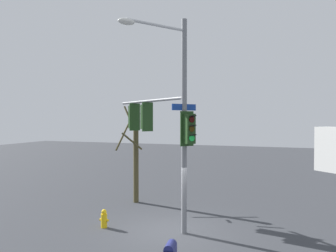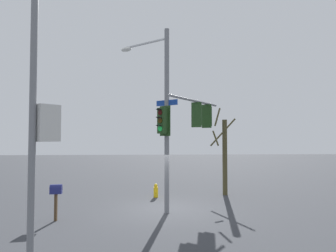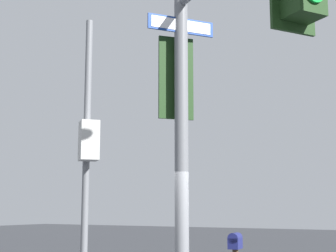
{
  "view_description": "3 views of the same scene",
  "coord_description": "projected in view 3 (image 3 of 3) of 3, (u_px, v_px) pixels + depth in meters",
  "views": [
    {
      "loc": [
        -3.79,
        11.35,
        4.31
      ],
      "look_at": [
        0.08,
        0.23,
        4.06
      ],
      "focal_mm": 33.81,
      "sensor_mm": 36.0,
      "label": 1
    },
    {
      "loc": [
        -12.8,
        0.58,
        3.26
      ],
      "look_at": [
        -0.64,
        -0.07,
        3.74
      ],
      "focal_mm": 30.31,
      "sensor_mm": 36.0,
      "label": 2
    },
    {
      "loc": [
        3.04,
        -6.71,
        1.99
      ],
      "look_at": [
        -0.97,
        0.45,
        3.29
      ],
      "focal_mm": 54.55,
      "sensor_mm": 36.0,
      "label": 3
    }
  ],
  "objects": [
    {
      "name": "secondary_pole_assembly",
      "position": [
        88.0,
        144.0,
        13.03
      ],
      "size": [
        0.74,
        0.73,
        6.95
      ],
      "rotation": [
        0.0,
        0.0,
        5.53
      ],
      "color": "slate",
      "rests_on": "ground"
    },
    {
      "name": "main_signal_pole_assembly",
      "position": [
        231.0,
        17.0,
        6.75
      ],
      "size": [
        4.72,
        5.39,
        8.04
      ],
      "rotation": [
        0.0,
        0.0,
        5.64
      ],
      "color": "slate",
      "rests_on": "ground"
    },
    {
      "name": "mailbox",
      "position": [
        235.0,
        246.0,
        11.54
      ],
      "size": [
        0.29,
        0.47,
        1.41
      ],
      "rotation": [
        0.0,
        0.0,
        0.12
      ],
      "color": "#4C3823",
      "rests_on": "ground"
    }
  ]
}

